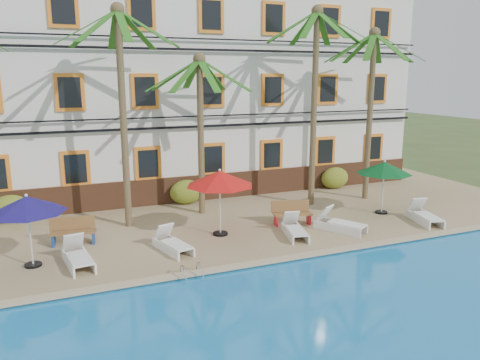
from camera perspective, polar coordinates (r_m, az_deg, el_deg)
name	(u,v)px	position (r m, az deg, el deg)	size (l,w,h in m)	color
ground	(240,262)	(15.39, -0.04, -9.95)	(100.00, 100.00, 0.00)	#384C23
pool_deck	(195,216)	(19.80, -5.52, -4.42)	(30.00, 12.00, 0.25)	tan
pool_coping	(251,264)	(14.52, 1.32, -10.19)	(30.00, 0.35, 0.06)	tan
hotel_building	(163,87)	(23.76, -9.33, 11.17)	(25.40, 6.44, 10.22)	silver
palm_b	(122,88)	(17.73, -14.24, 10.87)	(4.36, 4.36, 8.16)	brown
palm_c	(200,110)	(19.06, -4.87, 8.45)	(4.36, 4.36, 6.54)	brown
palm_d	(315,81)	(20.57, 9.12, 11.84)	(4.36, 4.36, 8.52)	brown
palm_e	(371,91)	(22.18, 15.70, 10.42)	(4.36, 4.36, 7.73)	brown
shrub_left	(10,209)	(20.48, -26.23, -3.15)	(1.50, 0.90, 1.10)	#205D1A
shrub_mid	(186,192)	(21.13, -6.56, -1.46)	(1.50, 0.90, 1.10)	#205D1A
shrub_right	(335,178)	(24.36, 11.48, 0.26)	(1.50, 0.90, 1.10)	#205D1A
umbrella_blue	(27,205)	(15.18, -24.53, -2.77)	(2.26, 2.26, 2.27)	black
umbrella_red	(220,179)	(16.58, -2.47, 0.16)	(2.45, 2.45, 2.45)	black
umbrella_green	(384,168)	(20.16, 17.18, 1.39)	(2.26, 2.26, 2.27)	black
lounger_b	(78,256)	(15.22, -19.16, -8.78)	(0.91, 1.94, 0.88)	white
lounger_c	(172,243)	(15.67, -8.25, -7.63)	(1.06, 1.86, 0.83)	white
lounger_d	(295,229)	(16.99, 6.68, -5.96)	(1.02, 1.84, 0.82)	white
lounger_e	(339,223)	(17.84, 12.02, -5.18)	(1.54, 1.97, 0.89)	white
lounger_f	(424,215)	(19.81, 21.55, -4.02)	(1.11, 1.98, 0.88)	white
bench_left	(73,230)	(17.09, -19.65, -5.82)	(1.55, 0.70, 0.93)	olive
bench_right	(292,212)	(18.28, 6.37, -3.95)	(1.57, 0.84, 0.93)	olive
pool_ladder	(192,276)	(13.85, -5.93, -11.56)	(0.54, 0.74, 0.74)	silver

